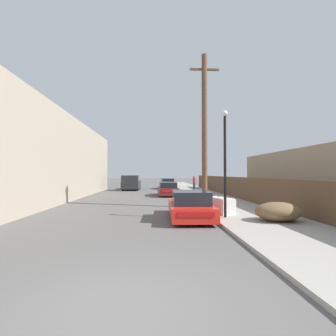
% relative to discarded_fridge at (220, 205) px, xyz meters
% --- Properties ---
extents(ground_plane, '(220.00, 220.00, 0.00)m').
position_rel_discarded_fridge_xyz_m(ground_plane, '(-3.87, -8.78, -0.50)').
color(ground_plane, '#595654').
extents(sidewalk_curb, '(4.20, 63.00, 0.12)m').
position_rel_discarded_fridge_xyz_m(sidewalk_curb, '(1.43, 14.72, -0.44)').
color(sidewalk_curb, '#9E998E').
rests_on(sidewalk_curb, ground).
extents(discarded_fridge, '(1.11, 1.90, 0.79)m').
position_rel_discarded_fridge_xyz_m(discarded_fridge, '(0.00, 0.00, 0.00)').
color(discarded_fridge, white).
rests_on(discarded_fridge, sidewalk_curb).
extents(parked_sports_car_red, '(1.96, 4.70, 1.29)m').
position_rel_discarded_fridge_xyz_m(parked_sports_car_red, '(-1.64, -0.82, 0.08)').
color(parked_sports_car_red, red).
rests_on(parked_sports_car_red, ground).
extents(car_parked_mid, '(1.86, 4.63, 1.27)m').
position_rel_discarded_fridge_xyz_m(car_parked_mid, '(-2.01, 11.68, 0.10)').
color(car_parked_mid, '#5B1E19').
rests_on(car_parked_mid, ground).
extents(car_parked_far, '(2.03, 4.37, 1.42)m').
position_rel_discarded_fridge_xyz_m(car_parked_far, '(-1.51, 22.51, 0.16)').
color(car_parked_far, black).
rests_on(car_parked_far, ground).
extents(pickup_truck, '(2.14, 5.45, 1.85)m').
position_rel_discarded_fridge_xyz_m(pickup_truck, '(-6.15, 20.32, 0.42)').
color(pickup_truck, '#232328').
rests_on(pickup_truck, ground).
extents(utility_pole, '(1.80, 0.33, 9.28)m').
position_rel_discarded_fridge_xyz_m(utility_pole, '(-0.21, 2.93, 4.35)').
color(utility_pole, brown).
rests_on(utility_pole, sidewalk_curb).
extents(street_lamp, '(0.26, 0.26, 4.80)m').
position_rel_discarded_fridge_xyz_m(street_lamp, '(-0.11, -1.29, 2.39)').
color(street_lamp, black).
rests_on(street_lamp, sidewalk_curb).
extents(brush_pile, '(1.89, 1.55, 0.78)m').
position_rel_discarded_fridge_xyz_m(brush_pile, '(1.82, -2.30, 0.01)').
color(brush_pile, brown).
rests_on(brush_pile, sidewalk_curb).
extents(wooden_fence, '(0.08, 32.95, 1.68)m').
position_rel_discarded_fridge_xyz_m(wooden_fence, '(3.38, 9.16, 0.46)').
color(wooden_fence, brown).
rests_on(wooden_fence, sidewalk_curb).
extents(building_left_block, '(7.00, 27.86, 6.43)m').
position_rel_discarded_fridge_xyz_m(building_left_block, '(-12.93, 8.04, 2.71)').
color(building_left_block, tan).
rests_on(building_left_block, ground).
extents(building_right_house, '(6.00, 16.11, 3.72)m').
position_rel_discarded_fridge_xyz_m(building_right_house, '(8.94, 4.61, 1.36)').
color(building_right_house, gray).
rests_on(building_right_house, ground).
extents(pedestrian, '(0.34, 0.34, 1.72)m').
position_rel_discarded_fridge_xyz_m(pedestrian, '(1.55, 18.47, 0.50)').
color(pedestrian, '#282D42').
rests_on(pedestrian, sidewalk_curb).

